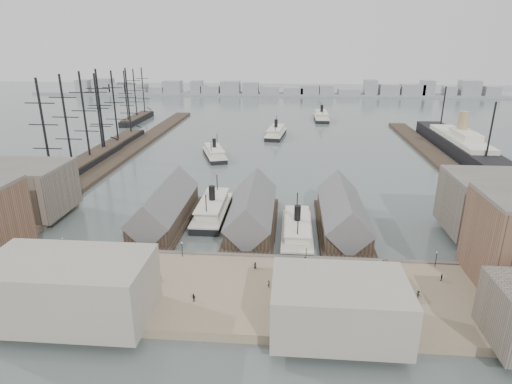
# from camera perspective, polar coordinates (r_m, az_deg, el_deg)

# --- Properties ---
(ground) EXTENTS (900.00, 900.00, 0.00)m
(ground) POSITION_cam_1_polar(r_m,az_deg,el_deg) (111.63, -1.27, -8.10)
(ground) COLOR #4B5655
(ground) RESTS_ON ground
(quay) EXTENTS (180.00, 30.00, 2.00)m
(quay) POSITION_cam_1_polar(r_m,az_deg,el_deg) (93.97, -2.56, -13.22)
(quay) COLOR #857259
(quay) RESTS_ON ground
(seawall) EXTENTS (180.00, 1.20, 2.30)m
(seawall) POSITION_cam_1_polar(r_m,az_deg,el_deg) (106.53, -1.57, -8.85)
(seawall) COLOR #59544C
(seawall) RESTS_ON ground
(west_wharf) EXTENTS (10.00, 220.00, 1.60)m
(west_wharf) POSITION_cam_1_polar(r_m,az_deg,el_deg) (219.26, -16.51, 5.36)
(west_wharf) COLOR #2D231C
(west_wharf) RESTS_ON ground
(east_wharf) EXTENTS (10.00, 180.00, 1.60)m
(east_wharf) POSITION_cam_1_polar(r_m,az_deg,el_deg) (206.40, 23.65, 3.64)
(east_wharf) COLOR #2D231C
(east_wharf) RESTS_ON ground
(ferry_shed_west) EXTENTS (14.00, 42.00, 12.60)m
(ferry_shed_west) POSITION_cam_1_polar(r_m,az_deg,el_deg) (129.71, -12.02, -2.20)
(ferry_shed_west) COLOR #2D231C
(ferry_shed_west) RESTS_ON ground
(ferry_shed_center) EXTENTS (14.00, 42.00, 12.60)m
(ferry_shed_center) POSITION_cam_1_polar(r_m,az_deg,el_deg) (124.90, -0.49, -2.61)
(ferry_shed_center) COLOR #2D231C
(ferry_shed_center) RESTS_ON ground
(ferry_shed_east) EXTENTS (14.00, 42.00, 12.60)m
(ferry_shed_east) POSITION_cam_1_polar(r_m,az_deg,el_deg) (125.42, 11.44, -2.93)
(ferry_shed_east) COLOR #2D231C
(ferry_shed_east) RESTS_ON ground
(warehouse_west_back) EXTENTS (26.00, 20.00, 14.00)m
(warehouse_west_back) POSITION_cam_1_polar(r_m,az_deg,el_deg) (147.78, -28.60, 0.28)
(warehouse_west_back) COLOR #60564C
(warehouse_west_back) RESTS_ON west_land
(warehouse_east_back) EXTENTS (28.00, 20.00, 15.00)m
(warehouse_east_back) POSITION_cam_1_polar(r_m,az_deg,el_deg) (133.90, 29.81, -1.55)
(warehouse_east_back) COLOR #60564C
(warehouse_east_back) RESTS_ON east_land
(street_bldg_center) EXTENTS (24.00, 16.00, 10.00)m
(street_bldg_center) POSITION_cam_1_polar(r_m,az_deg,el_deg) (80.63, 10.99, -14.68)
(street_bldg_center) COLOR gray
(street_bldg_center) RESTS_ON quay
(street_bldg_west) EXTENTS (30.00, 16.00, 12.00)m
(street_bldg_west) POSITION_cam_1_polar(r_m,az_deg,el_deg) (89.24, -23.59, -11.71)
(street_bldg_west) COLOR gray
(street_bldg_west) RESTS_ON quay
(lamp_post_far_w) EXTENTS (0.44, 0.44, 3.92)m
(lamp_post_far_w) POSITION_cam_1_polar(r_m,az_deg,el_deg) (116.79, -24.35, -6.09)
(lamp_post_far_w) COLOR black
(lamp_post_far_w) RESTS_ON quay
(lamp_post_near_w) EXTENTS (0.44, 0.44, 3.92)m
(lamp_post_near_w) POSITION_cam_1_polar(r_m,az_deg,el_deg) (105.87, -9.85, -7.17)
(lamp_post_near_w) COLOR black
(lamp_post_near_w) RESTS_ON quay
(lamp_post_near_e) EXTENTS (0.44, 0.44, 3.92)m
(lamp_post_near_e) POSITION_cam_1_polar(r_m,az_deg,el_deg) (102.85, 6.72, -7.85)
(lamp_post_near_e) COLOR black
(lamp_post_near_e) RESTS_ON quay
(lamp_post_far_e) EXTENTS (0.44, 0.44, 3.92)m
(lamp_post_far_e) POSITION_cam_1_polar(r_m,az_deg,el_deg) (108.38, 22.93, -7.89)
(lamp_post_far_e) COLOR black
(lamp_post_far_e) RESTS_ON quay
(far_shore) EXTENTS (500.00, 40.00, 15.72)m
(far_shore) POSITION_cam_1_polar(r_m,az_deg,el_deg) (435.20, 3.08, 13.31)
(far_shore) COLOR gray
(far_shore) RESTS_ON ground
(ferry_docked_west) EXTENTS (8.81, 29.38, 10.49)m
(ferry_docked_west) POSITION_cam_1_polar(r_m,az_deg,el_deg) (133.37, -5.81, -2.24)
(ferry_docked_west) COLOR black
(ferry_docked_west) RESTS_ON ground
(ferry_docked_east) EXTENTS (8.36, 27.87, 9.95)m
(ferry_docked_east) POSITION_cam_1_polar(r_m,az_deg,el_deg) (119.44, 5.48, -4.99)
(ferry_docked_east) COLOR black
(ferry_docked_east) RESTS_ON ground
(ferry_open_near) EXTENTS (16.07, 27.59, 9.45)m
(ferry_open_near) POSITION_cam_1_polar(r_m,az_deg,el_deg) (200.70, -5.55, 5.22)
(ferry_open_near) COLOR black
(ferry_open_near) RESTS_ON ground
(ferry_open_mid) EXTENTS (11.96, 29.81, 10.36)m
(ferry_open_mid) POSITION_cam_1_polar(r_m,az_deg,el_deg) (244.08, 2.67, 7.94)
(ferry_open_mid) COLOR black
(ferry_open_mid) RESTS_ON ground
(ferry_open_far) EXTENTS (9.27, 30.42, 10.85)m
(ferry_open_far) POSITION_cam_1_polar(r_m,az_deg,el_deg) (299.22, 8.72, 9.95)
(ferry_open_far) COLOR black
(ferry_open_far) RESTS_ON ground
(sailing_ship_near) EXTENTS (9.69, 66.73, 39.83)m
(sailing_ship_near) POSITION_cam_1_polar(r_m,az_deg,el_deg) (194.15, -22.18, 3.56)
(sailing_ship_near) COLOR black
(sailing_ship_near) RESTS_ON ground
(sailing_ship_mid) EXTENTS (9.23, 53.34, 37.96)m
(sailing_ship_mid) POSITION_cam_1_polar(r_m,az_deg,el_deg) (230.34, -17.87, 6.38)
(sailing_ship_mid) COLOR black
(sailing_ship_mid) RESTS_ON ground
(sailing_ship_far) EXTENTS (8.29, 46.05, 34.08)m
(sailing_ship_far) POSITION_cam_1_polar(r_m,az_deg,el_deg) (302.01, -15.55, 9.53)
(sailing_ship_far) COLOR black
(sailing_ship_far) RESTS_ON ground
(ocean_steamer) EXTENTS (13.76, 100.55, 20.11)m
(ocean_steamer) POSITION_cam_1_polar(r_m,az_deg,el_deg) (229.43, 25.51, 5.77)
(ocean_steamer) COLOR black
(ocean_steamer) RESTS_ON ground
(tram) EXTENTS (4.27, 10.30, 3.56)m
(tram) POSITION_cam_1_polar(r_m,az_deg,el_deg) (97.92, 17.54, -10.82)
(tram) COLOR black
(tram) RESTS_ON quay
(horse_cart_left) EXTENTS (4.83, 2.95, 1.61)m
(horse_cart_left) POSITION_cam_1_polar(r_m,az_deg,el_deg) (110.40, -23.02, -8.50)
(horse_cart_left) COLOR black
(horse_cart_left) RESTS_ON quay
(horse_cart_center) EXTENTS (4.87, 2.78, 1.48)m
(horse_cart_center) POSITION_cam_1_polar(r_m,az_deg,el_deg) (97.92, -13.41, -11.11)
(horse_cart_center) COLOR black
(horse_cart_center) RESTS_ON quay
(horse_cart_right) EXTENTS (4.73, 3.38, 1.51)m
(horse_cart_right) POSITION_cam_1_polar(r_m,az_deg,el_deg) (88.77, 4.57, -14.08)
(horse_cart_right) COLOR black
(horse_cart_right) RESTS_ON quay
(pedestrian_0) EXTENTS (0.48, 0.65, 1.74)m
(pedestrian_0) POSITION_cam_1_polar(r_m,az_deg,el_deg) (111.82, -23.87, -8.22)
(pedestrian_0) COLOR black
(pedestrian_0) RESTS_ON quay
(pedestrian_1) EXTENTS (1.03, 0.94, 1.70)m
(pedestrian_1) POSITION_cam_1_polar(r_m,az_deg,el_deg) (109.56, -27.84, -9.48)
(pedestrian_1) COLOR black
(pedestrian_1) RESTS_ON quay
(pedestrian_2) EXTENTS (1.26, 0.87, 1.78)m
(pedestrian_2) POSITION_cam_1_polar(r_m,az_deg,el_deg) (103.25, -14.68, -9.44)
(pedestrian_2) COLOR black
(pedestrian_2) RESTS_ON quay
(pedestrian_3) EXTENTS (1.11, 0.81, 1.75)m
(pedestrian_3) POSITION_cam_1_polar(r_m,az_deg,el_deg) (89.77, -8.31, -13.75)
(pedestrian_3) COLOR black
(pedestrian_3) RESTS_ON quay
(pedestrian_4) EXTENTS (0.94, 0.87, 1.61)m
(pedestrian_4) POSITION_cam_1_polar(r_m,az_deg,el_deg) (100.15, -0.11, -9.75)
(pedestrian_4) COLOR black
(pedestrian_4) RESTS_ON quay
(pedestrian_5) EXTENTS (0.58, 0.71, 1.71)m
(pedestrian_5) POSITION_cam_1_polar(r_m,az_deg,el_deg) (93.23, 1.74, -12.15)
(pedestrian_5) COLOR black
(pedestrian_5) RESTS_ON quay
(pedestrian_6) EXTENTS (0.93, 0.78, 1.71)m
(pedestrian_6) POSITION_cam_1_polar(r_m,az_deg,el_deg) (102.83, 6.54, -9.02)
(pedestrian_6) COLOR black
(pedestrian_6) RESTS_ON quay
(pedestrian_7) EXTENTS (1.23, 1.25, 1.72)m
(pedestrian_7) POSITION_cam_1_polar(r_m,az_deg,el_deg) (95.71, 20.82, -12.67)
(pedestrian_7) COLOR black
(pedestrian_7) RESTS_ON quay
(pedestrian_8) EXTENTS (0.49, 1.03, 1.71)m
(pedestrian_8) POSITION_cam_1_polar(r_m,az_deg,el_deg) (103.88, 23.50, -10.37)
(pedestrian_8) COLOR black
(pedestrian_8) RESTS_ON quay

